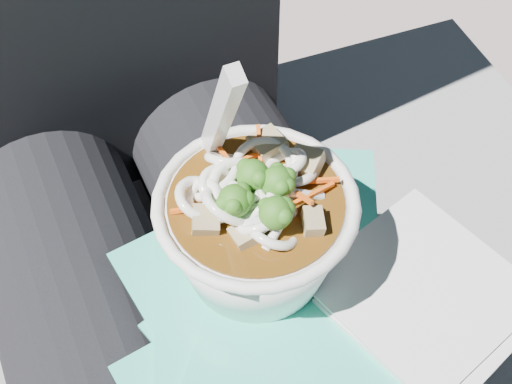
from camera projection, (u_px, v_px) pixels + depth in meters
name	position (u px, v px, depth m)	size (l,w,h in m)	color
stone_ledge	(180.00, 354.00, 0.93)	(1.00, 0.50, 0.43)	slate
lap	(214.00, 350.00, 0.61)	(0.34, 0.48, 0.16)	black
person_body	(173.00, 250.00, 0.64)	(0.34, 0.94, 0.98)	black
plastic_bag	(278.00, 325.00, 0.53)	(0.27, 0.37, 0.01)	#2DBE9F
napkins	(427.00, 297.00, 0.53)	(0.16, 0.17, 0.01)	silver
udon_bowl	(255.00, 223.00, 0.51)	(0.17, 0.17, 0.20)	white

